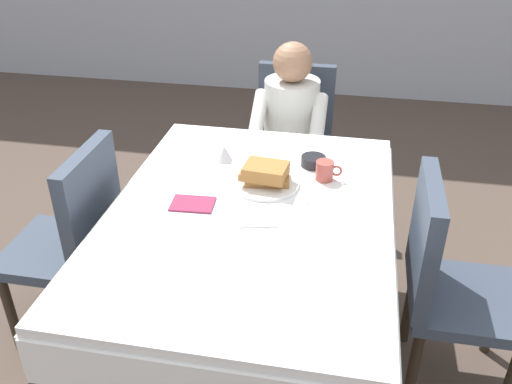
% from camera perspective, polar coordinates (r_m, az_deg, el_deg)
% --- Properties ---
extents(ground_plane, '(14.00, 14.00, 0.00)m').
position_cam_1_polar(ground_plane, '(2.63, -0.57, -15.62)').
color(ground_plane, brown).
extents(dining_table_main, '(1.12, 1.52, 0.74)m').
position_cam_1_polar(dining_table_main, '(2.21, -0.66, -3.88)').
color(dining_table_main, white).
rests_on(dining_table_main, ground).
extents(chair_diner, '(0.44, 0.45, 0.93)m').
position_cam_1_polar(chair_diner, '(3.27, 3.83, 5.80)').
color(chair_diner, '#384251').
rests_on(chair_diner, ground).
extents(diner_person, '(0.40, 0.43, 1.12)m').
position_cam_1_polar(diner_person, '(3.08, 3.54, 6.94)').
color(diner_person, silver).
rests_on(diner_person, ground).
extents(chair_right_side, '(0.45, 0.44, 0.93)m').
position_cam_1_polar(chair_right_side, '(2.29, 18.86, -8.22)').
color(chair_right_side, '#384251').
rests_on(chair_right_side, ground).
extents(chair_left_side, '(0.45, 0.44, 0.93)m').
position_cam_1_polar(chair_left_side, '(2.52, -18.13, -4.10)').
color(chair_left_side, '#384251').
rests_on(chair_left_side, ground).
extents(plate_breakfast, '(0.28, 0.28, 0.02)m').
position_cam_1_polar(plate_breakfast, '(2.32, 1.00, 0.86)').
color(plate_breakfast, white).
rests_on(plate_breakfast, dining_table_main).
extents(breakfast_stack, '(0.21, 0.18, 0.09)m').
position_cam_1_polar(breakfast_stack, '(2.30, 1.01, 1.93)').
color(breakfast_stack, '#A36B33').
rests_on(breakfast_stack, plate_breakfast).
extents(cup_coffee, '(0.11, 0.08, 0.08)m').
position_cam_1_polar(cup_coffee, '(2.37, 7.14, 2.20)').
color(cup_coffee, '#B24C42').
rests_on(cup_coffee, dining_table_main).
extents(bowl_butter, '(0.11, 0.11, 0.04)m').
position_cam_1_polar(bowl_butter, '(2.49, 5.93, 3.19)').
color(bowl_butter, black).
rests_on(bowl_butter, dining_table_main).
extents(syrup_pitcher, '(0.08, 0.08, 0.07)m').
position_cam_1_polar(syrup_pitcher, '(2.51, -3.30, 4.01)').
color(syrup_pitcher, silver).
rests_on(syrup_pitcher, dining_table_main).
extents(fork_left_of_plate, '(0.03, 0.18, 0.00)m').
position_cam_1_polar(fork_left_of_plate, '(2.34, -3.66, 0.93)').
color(fork_left_of_plate, silver).
rests_on(fork_left_of_plate, dining_table_main).
extents(knife_right_of_plate, '(0.02, 0.20, 0.00)m').
position_cam_1_polar(knife_right_of_plate, '(2.29, 5.61, 0.05)').
color(knife_right_of_plate, silver).
rests_on(knife_right_of_plate, dining_table_main).
extents(spoon_near_edge, '(0.15, 0.05, 0.00)m').
position_cam_1_polar(spoon_near_edge, '(2.06, 0.24, -3.56)').
color(spoon_near_edge, silver).
rests_on(spoon_near_edge, dining_table_main).
extents(napkin_folded, '(0.18, 0.13, 0.01)m').
position_cam_1_polar(napkin_folded, '(2.20, -6.58, -1.29)').
color(napkin_folded, '#8C2D4C').
rests_on(napkin_folded, dining_table_main).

